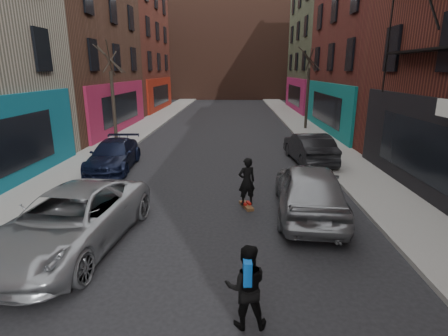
# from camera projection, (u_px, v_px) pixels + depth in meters

# --- Properties ---
(sidewalk_left) EXTENTS (2.50, 84.00, 0.13)m
(sidewalk_left) POSITION_uv_depth(u_px,v_px,m) (158.00, 118.00, 32.51)
(sidewalk_left) COLOR gray
(sidewalk_left) RESTS_ON ground
(sidewalk_right) EXTENTS (2.50, 84.00, 0.13)m
(sidewalk_right) POSITION_uv_depth(u_px,v_px,m) (293.00, 118.00, 32.13)
(sidewalk_right) COLOR gray
(sidewalk_right) RESTS_ON ground
(building_far) EXTENTS (40.00, 10.00, 14.00)m
(building_far) POSITION_uv_depth(u_px,v_px,m) (230.00, 53.00, 55.45)
(building_far) COLOR #47281E
(building_far) RESTS_ON ground
(tree_left_far) EXTENTS (2.00, 2.00, 6.50)m
(tree_left_far) POSITION_uv_depth(u_px,v_px,m) (112.00, 88.00, 20.07)
(tree_left_far) COLOR black
(tree_left_far) RESTS_ON sidewalk_left
(tree_right_far) EXTENTS (2.00, 2.00, 6.80)m
(tree_right_far) POSITION_uv_depth(u_px,v_px,m) (308.00, 82.00, 25.42)
(tree_right_far) COLOR black
(tree_right_far) RESTS_ON sidewalk_right
(parked_left_far) EXTENTS (3.05, 5.60, 1.49)m
(parked_left_far) POSITION_uv_depth(u_px,v_px,m) (71.00, 220.00, 8.74)
(parked_left_far) COLOR gray
(parked_left_far) RESTS_ON ground
(parked_left_end) EXTENTS (2.13, 4.58, 1.29)m
(parked_left_end) POSITION_uv_depth(u_px,v_px,m) (114.00, 155.00, 15.81)
(parked_left_end) COLOR black
(parked_left_end) RESTS_ON ground
(parked_right_far) EXTENTS (2.38, 5.02, 1.66)m
(parked_right_far) POSITION_uv_depth(u_px,v_px,m) (309.00, 189.00, 10.76)
(parked_right_far) COLOR gray
(parked_right_far) RESTS_ON ground
(parked_right_end) EXTENTS (1.94, 4.52, 1.45)m
(parked_right_end) POSITION_uv_depth(u_px,v_px,m) (309.00, 148.00, 16.93)
(parked_right_end) COLOR black
(parked_right_end) RESTS_ON ground
(skateboard) EXTENTS (0.48, 0.83, 0.10)m
(skateboard) POSITION_uv_depth(u_px,v_px,m) (246.00, 206.00, 11.51)
(skateboard) COLOR brown
(skateboard) RESTS_ON ground
(skateboarder) EXTENTS (0.67, 0.55, 1.59)m
(skateboarder) POSITION_uv_depth(u_px,v_px,m) (247.00, 181.00, 11.28)
(skateboarder) COLOR black
(skateboarder) RESTS_ON skateboard
(pedestrian) EXTENTS (0.77, 0.64, 1.55)m
(pedestrian) POSITION_uv_depth(u_px,v_px,m) (246.00, 286.00, 6.01)
(pedestrian) COLOR black
(pedestrian) RESTS_ON ground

